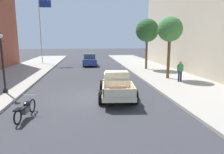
% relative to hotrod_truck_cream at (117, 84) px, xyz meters
% --- Properties ---
extents(ground_plane, '(140.00, 140.00, 0.00)m').
position_rel_hotrod_truck_cream_xyz_m(ground_plane, '(-1.50, -0.06, -0.75)').
color(ground_plane, '#333338').
extents(sidewalk_right, '(5.50, 64.00, 0.15)m').
position_rel_hotrod_truck_cream_xyz_m(sidewalk_right, '(5.75, -0.06, -0.68)').
color(sidewalk_right, '#9E998E').
rests_on(sidewalk_right, ground).
extents(hotrod_truck_cream, '(2.49, 5.05, 1.58)m').
position_rel_hotrod_truck_cream_xyz_m(hotrod_truck_cream, '(0.00, 0.00, 0.00)').
color(hotrod_truck_cream, beige).
rests_on(hotrod_truck_cream, ground).
extents(motorcycle_parked, '(0.62, 2.11, 0.93)m').
position_rel_hotrod_truck_cream_xyz_m(motorcycle_parked, '(-4.63, -3.02, -0.31)').
color(motorcycle_parked, black).
rests_on(motorcycle_parked, ground).
extents(car_background_blue, '(1.94, 4.33, 1.65)m').
position_rel_hotrod_truck_cream_xyz_m(car_background_blue, '(-1.44, 15.53, 0.01)').
color(car_background_blue, '#284293').
rests_on(car_background_blue, ground).
extents(pedestrian_sidewalk_right, '(0.53, 0.22, 1.65)m').
position_rel_hotrod_truck_cream_xyz_m(pedestrian_sidewalk_right, '(5.68, 3.08, 0.33)').
color(pedestrian_sidewalk_right, '#232847').
rests_on(pedestrian_sidewalk_right, sidewalk_right).
extents(street_lamp_near, '(0.50, 0.32, 3.85)m').
position_rel_hotrod_truck_cream_xyz_m(street_lamp_near, '(-7.08, 1.23, 1.63)').
color(street_lamp_near, black).
rests_on(street_lamp_near, sidewalk_left).
extents(flagpole, '(1.74, 0.16, 9.16)m').
position_rel_hotrod_truck_cream_xyz_m(flagpole, '(-8.05, 18.23, 5.02)').
color(flagpole, '#B2B2B7').
rests_on(flagpole, sidewalk_left).
extents(street_tree_nearest, '(2.12, 2.12, 5.31)m').
position_rel_hotrod_truck_cream_xyz_m(street_tree_nearest, '(5.32, 4.65, 3.59)').
color(street_tree_nearest, brown).
rests_on(street_tree_nearest, sidewalk_right).
extents(street_tree_second, '(2.61, 2.61, 5.73)m').
position_rel_hotrod_truck_cream_xyz_m(street_tree_second, '(5.12, 10.55, 3.78)').
color(street_tree_second, brown).
rests_on(street_tree_second, sidewalk_right).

